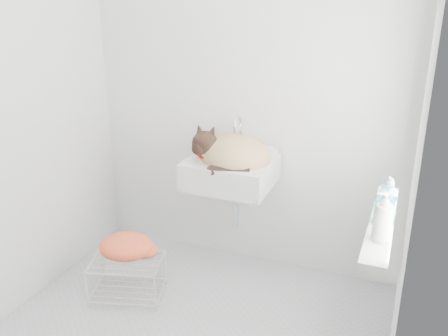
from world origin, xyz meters
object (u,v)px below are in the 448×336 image
at_px(cat, 231,154).
at_px(bottle_c, 387,210).
at_px(sink, 231,159).
at_px(bottle_b, 384,224).
at_px(bottle_a, 381,240).
at_px(wire_rack, 127,275).

relative_size(cat, bottle_c, 2.86).
bearing_deg(cat, sink, 119.49).
relative_size(sink, bottle_b, 2.80).
height_order(sink, bottle_b, sink).
xyz_separation_m(bottle_b, bottle_c, (0.00, 0.16, 0.00)).
relative_size(sink, bottle_c, 3.19).
distance_m(cat, bottle_b, 1.14).
xyz_separation_m(sink, bottle_a, (1.01, -0.75, 0.00)).
bearing_deg(sink, cat, -58.45).
height_order(wire_rack, bottle_c, bottle_c).
relative_size(sink, cat, 1.11).
bearing_deg(wire_rack, sink, 43.95).
xyz_separation_m(bottle_a, bottle_c, (0.00, 0.33, 0.00)).
relative_size(bottle_a, bottle_b, 1.03).
distance_m(sink, cat, 0.05).
relative_size(bottle_b, bottle_c, 1.14).
xyz_separation_m(sink, bottle_c, (1.01, -0.41, 0.00)).
bearing_deg(bottle_c, bottle_b, -90.00).
distance_m(bottle_b, bottle_c, 0.16).
height_order(cat, bottle_a, cat).
xyz_separation_m(cat, wire_rack, (-0.53, -0.48, -0.74)).
relative_size(sink, wire_rack, 1.25).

